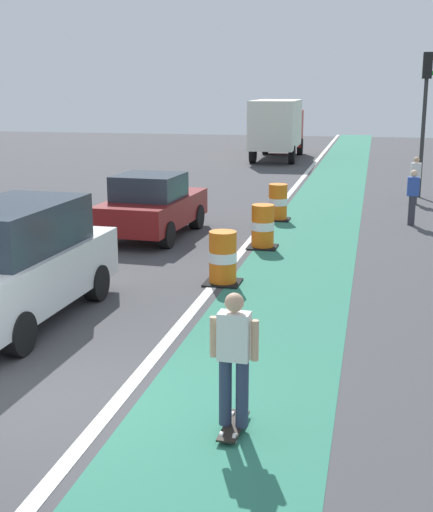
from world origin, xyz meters
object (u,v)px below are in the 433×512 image
(traffic_barrel_front, at_px, (223,258))
(delivery_truck_down_block, at_px, (278,126))
(parked_suv_nearest, at_px, (15,262))
(traffic_barrel_back, at_px, (278,203))
(traffic_light_corner, at_px, (425,99))
(pedestrian_crossing, at_px, (415,179))
(traffic_barrel_mid, at_px, (263,227))
(parked_sedan_second, at_px, (152,206))
(skateboarder_on_lane, at_px, (234,358))
(pedestrian_waiting, at_px, (413,196))

(traffic_barrel_front, xyz_separation_m, delivery_truck_down_block, (-2.38, 25.13, 1.31))
(parked_suv_nearest, height_order, traffic_barrel_back, parked_suv_nearest)
(traffic_light_corner, xyz_separation_m, pedestrian_crossing, (-0.25, -1.55, -2.64))
(traffic_barrel_mid, xyz_separation_m, delivery_truck_down_block, (-2.66, 21.74, 1.31))
(traffic_barrel_front, bearing_deg, parked_sedan_second, 124.64)
(skateboarder_on_lane, bearing_deg, traffic_barrel_mid, 97.07)
(parked_sedan_second, height_order, traffic_light_corner, traffic_light_corner)
(parked_suv_nearest, xyz_separation_m, traffic_barrel_mid, (3.22, 6.43, -0.50))
(parked_suv_nearest, bearing_deg, skateboarder_on_lane, -34.80)
(traffic_barrel_front, height_order, traffic_light_corner, traffic_light_corner)
(parked_sedan_second, bearing_deg, traffic_barrel_front, -55.36)
(skateboarder_on_lane, bearing_deg, traffic_barrel_back, 95.69)
(skateboarder_on_lane, distance_m, traffic_barrel_back, 13.35)
(traffic_barrel_back, relative_size, pedestrian_waiting, 0.68)
(traffic_barrel_back, bearing_deg, pedestrian_crossing, 44.05)
(parked_sedan_second, relative_size, traffic_light_corner, 0.82)
(traffic_barrel_front, relative_size, pedestrian_crossing, 0.68)
(parked_suv_nearest, distance_m, traffic_barrel_back, 10.68)
(traffic_barrel_back, distance_m, delivery_truck_down_block, 18.17)
(traffic_barrel_front, xyz_separation_m, traffic_barrel_mid, (0.28, 3.39, 0.00))
(skateboarder_on_lane, bearing_deg, delivery_truck_down_block, 97.01)
(pedestrian_waiting, bearing_deg, traffic_barrel_mid, -134.25)
(traffic_barrel_mid, relative_size, delivery_truck_down_block, 0.14)
(skateboarder_on_lane, distance_m, pedestrian_waiting, 13.60)
(parked_suv_nearest, xyz_separation_m, traffic_barrel_back, (3.08, 10.22, -0.50))
(traffic_light_corner, height_order, pedestrian_crossing, traffic_light_corner)
(traffic_barrel_mid, bearing_deg, pedestrian_waiting, 45.75)
(traffic_barrel_back, height_order, pedestrian_crossing, pedestrian_crossing)
(traffic_barrel_back, distance_m, traffic_light_corner, 7.72)
(traffic_barrel_back, height_order, pedestrian_waiting, pedestrian_waiting)
(delivery_truck_down_block, height_order, traffic_light_corner, traffic_light_corner)
(traffic_light_corner, bearing_deg, traffic_barrel_mid, -114.51)
(skateboarder_on_lane, distance_m, traffic_light_corner, 19.30)
(traffic_barrel_mid, relative_size, pedestrian_waiting, 0.68)
(pedestrian_crossing, bearing_deg, delivery_truck_down_block, 115.70)
(parked_sedan_second, xyz_separation_m, pedestrian_waiting, (6.86, 3.17, 0.03))
(parked_suv_nearest, bearing_deg, traffic_barrel_front, 45.89)
(traffic_barrel_front, distance_m, delivery_truck_down_block, 25.27)
(delivery_truck_down_block, bearing_deg, traffic_barrel_back, -82.02)
(traffic_barrel_back, distance_m, pedestrian_crossing, 5.82)
(traffic_barrel_back, xyz_separation_m, pedestrian_waiting, (3.91, 0.08, 0.33))
(parked_sedan_second, distance_m, traffic_barrel_back, 4.29)
(parked_suv_nearest, distance_m, parked_sedan_second, 7.12)
(skateboarder_on_lane, height_order, traffic_barrel_front, skateboarder_on_lane)
(skateboarder_on_lane, xyz_separation_m, traffic_barrel_mid, (-1.18, 9.49, -0.38))
(delivery_truck_down_block, bearing_deg, parked_suv_nearest, -91.15)
(parked_sedan_second, distance_m, delivery_truck_down_block, 21.08)
(delivery_truck_down_block, relative_size, traffic_light_corner, 1.50)
(parked_suv_nearest, height_order, traffic_light_corner, traffic_light_corner)
(pedestrian_crossing, bearing_deg, pedestrian_waiting, -93.89)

